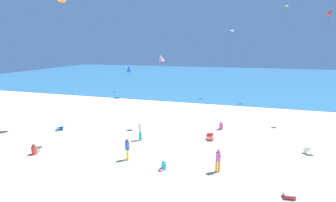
{
  "coord_description": "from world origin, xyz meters",
  "views": [
    {
      "loc": [
        4.87,
        -9.06,
        7.47
      ],
      "look_at": [
        0.0,
        8.62,
        3.02
      ],
      "focal_mm": 23.44,
      "sensor_mm": 36.0,
      "label": 1
    }
  ],
  "objects_px": {
    "beach_chair_mid_beach": "(210,137)",
    "person_0": "(163,166)",
    "kite_blue": "(129,68)",
    "beach_chair_far_right": "(61,127)",
    "kite_red": "(330,12)",
    "person_2": "(221,126)",
    "kite_green": "(125,67)",
    "kite_lime": "(287,6)",
    "person_7": "(218,159)",
    "cooler_box": "(289,196)",
    "person_4": "(35,150)",
    "kite_white": "(233,30)",
    "kite_pink": "(161,58)",
    "beach_chair_near_camera": "(309,151)",
    "person_8": "(127,148)",
    "person_6": "(140,130)"
  },
  "relations": [
    {
      "from": "beach_chair_mid_beach",
      "to": "person_7",
      "type": "bearing_deg",
      "value": -6.55
    },
    {
      "from": "kite_white",
      "to": "kite_pink",
      "type": "height_order",
      "value": "kite_white"
    },
    {
      "from": "kite_blue",
      "to": "person_8",
      "type": "bearing_deg",
      "value": -65.48
    },
    {
      "from": "beach_chair_near_camera",
      "to": "beach_chair_mid_beach",
      "type": "bearing_deg",
      "value": -118.76
    },
    {
      "from": "kite_blue",
      "to": "person_7",
      "type": "bearing_deg",
      "value": -51.6
    },
    {
      "from": "person_0",
      "to": "kite_blue",
      "type": "relative_size",
      "value": 0.36
    },
    {
      "from": "person_8",
      "to": "kite_red",
      "type": "xyz_separation_m",
      "value": [
        15.2,
        12.81,
        9.87
      ]
    },
    {
      "from": "beach_chair_far_right",
      "to": "kite_pink",
      "type": "height_order",
      "value": "kite_pink"
    },
    {
      "from": "kite_lime",
      "to": "person_0",
      "type": "bearing_deg",
      "value": -114.98
    },
    {
      "from": "cooler_box",
      "to": "person_4",
      "type": "xyz_separation_m",
      "value": [
        -16.54,
        0.41,
        0.16
      ]
    },
    {
      "from": "kite_green",
      "to": "kite_lime",
      "type": "bearing_deg",
      "value": 0.27
    },
    {
      "from": "kite_red",
      "to": "beach_chair_near_camera",
      "type": "bearing_deg",
      "value": -108.99
    },
    {
      "from": "person_2",
      "to": "kite_red",
      "type": "xyz_separation_m",
      "value": [
        9.25,
        5.15,
        10.45
      ]
    },
    {
      "from": "beach_chair_mid_beach",
      "to": "person_8",
      "type": "relative_size",
      "value": 0.52
    },
    {
      "from": "cooler_box",
      "to": "kite_blue",
      "type": "relative_size",
      "value": 0.31
    },
    {
      "from": "beach_chair_near_camera",
      "to": "kite_green",
      "type": "bearing_deg",
      "value": -150.8
    },
    {
      "from": "person_2",
      "to": "kite_red",
      "type": "height_order",
      "value": "kite_red"
    },
    {
      "from": "person_0",
      "to": "beach_chair_mid_beach",
      "type": "bearing_deg",
      "value": -172.66
    },
    {
      "from": "person_4",
      "to": "beach_chair_far_right",
      "type": "bearing_deg",
      "value": 1.02
    },
    {
      "from": "person_4",
      "to": "beach_chair_near_camera",
      "type": "bearing_deg",
      "value": -93.47
    },
    {
      "from": "person_7",
      "to": "kite_lime",
      "type": "xyz_separation_m",
      "value": [
        7.3,
        22.11,
        12.09
      ]
    },
    {
      "from": "kite_pink",
      "to": "kite_red",
      "type": "bearing_deg",
      "value": 20.97
    },
    {
      "from": "person_0",
      "to": "person_4",
      "type": "height_order",
      "value": "person_4"
    },
    {
      "from": "kite_white",
      "to": "kite_green",
      "type": "xyz_separation_m",
      "value": [
        -17.48,
        -0.77,
        -5.73
      ]
    },
    {
      "from": "kite_white",
      "to": "beach_chair_near_camera",
      "type": "bearing_deg",
      "value": -72.89
    },
    {
      "from": "beach_chair_near_camera",
      "to": "person_7",
      "type": "xyz_separation_m",
      "value": [
        -6.24,
        -4.21,
        0.63
      ]
    },
    {
      "from": "person_0",
      "to": "kite_lime",
      "type": "height_order",
      "value": "kite_lime"
    },
    {
      "from": "person_6",
      "to": "kite_white",
      "type": "xyz_separation_m",
      "value": [
        6.97,
        19.56,
        9.12
      ]
    },
    {
      "from": "person_4",
      "to": "kite_white",
      "type": "relative_size",
      "value": 0.54
    },
    {
      "from": "cooler_box",
      "to": "kite_blue",
      "type": "height_order",
      "value": "kite_blue"
    },
    {
      "from": "beach_chair_mid_beach",
      "to": "person_0",
      "type": "xyz_separation_m",
      "value": [
        -2.44,
        -5.52,
        -0.01
      ]
    },
    {
      "from": "person_7",
      "to": "kite_lime",
      "type": "height_order",
      "value": "kite_lime"
    },
    {
      "from": "kite_blue",
      "to": "person_4",
      "type": "bearing_deg",
      "value": -85.77
    },
    {
      "from": "beach_chair_mid_beach",
      "to": "kite_white",
      "type": "xyz_separation_m",
      "value": [
        1.39,
        17.88,
        9.74
      ]
    },
    {
      "from": "person_2",
      "to": "kite_white",
      "type": "xyz_separation_m",
      "value": [
        0.6,
        15.17,
        9.69
      ]
    },
    {
      "from": "beach_chair_near_camera",
      "to": "kite_white",
      "type": "distance_m",
      "value": 21.73
    },
    {
      "from": "beach_chair_far_right",
      "to": "person_6",
      "type": "distance_m",
      "value": 8.1
    },
    {
      "from": "kite_white",
      "to": "kite_blue",
      "type": "distance_m",
      "value": 16.5
    },
    {
      "from": "person_2",
      "to": "kite_red",
      "type": "bearing_deg",
      "value": -57.31
    },
    {
      "from": "beach_chair_near_camera",
      "to": "person_7",
      "type": "height_order",
      "value": "person_7"
    },
    {
      "from": "beach_chair_near_camera",
      "to": "person_2",
      "type": "xyz_separation_m",
      "value": [
        -6.31,
        3.39,
        0.05
      ]
    },
    {
      "from": "kite_white",
      "to": "kite_pink",
      "type": "relative_size",
      "value": 1.18
    },
    {
      "from": "kite_white",
      "to": "person_0",
      "type": "bearing_deg",
      "value": -99.29
    },
    {
      "from": "person_2",
      "to": "kite_pink",
      "type": "xyz_separation_m",
      "value": [
        -5.71,
        -0.59,
        6.28
      ]
    },
    {
      "from": "person_0",
      "to": "kite_blue",
      "type": "height_order",
      "value": "kite_blue"
    },
    {
      "from": "beach_chair_far_right",
      "to": "kite_red",
      "type": "xyz_separation_m",
      "value": [
        23.7,
        9.29,
        10.45
      ]
    },
    {
      "from": "kite_lime",
      "to": "kite_red",
      "type": "relative_size",
      "value": 1.09
    },
    {
      "from": "beach_chair_near_camera",
      "to": "cooler_box",
      "type": "xyz_separation_m",
      "value": [
        -2.57,
        -5.72,
        -0.11
      ]
    },
    {
      "from": "kite_white",
      "to": "kite_lime",
      "type": "height_order",
      "value": "kite_lime"
    },
    {
      "from": "person_8",
      "to": "kite_pink",
      "type": "distance_m",
      "value": 9.09
    }
  ]
}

